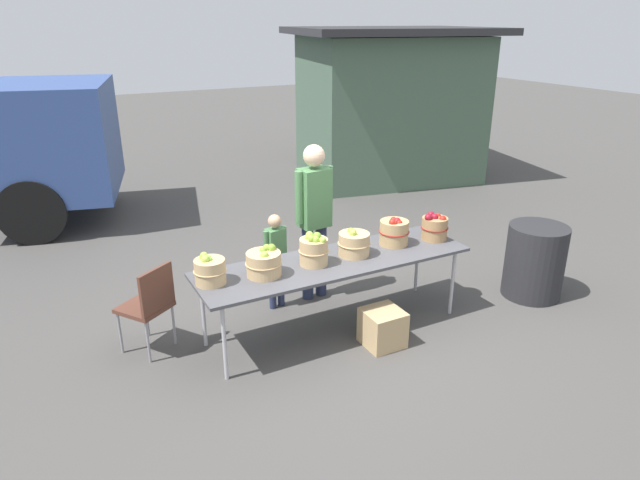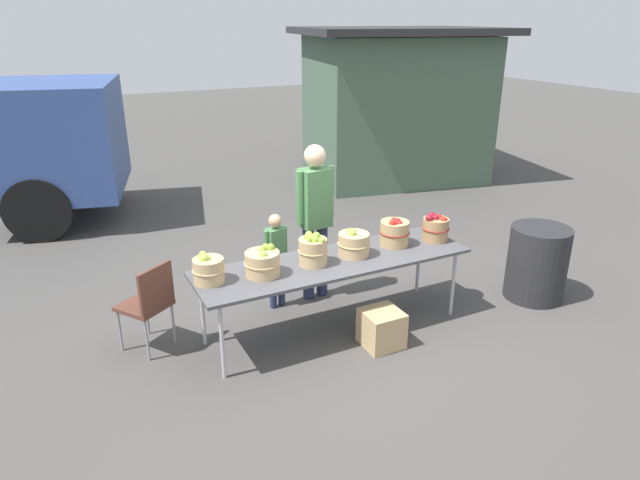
# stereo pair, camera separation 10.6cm
# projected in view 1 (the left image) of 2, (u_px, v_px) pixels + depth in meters

# --- Properties ---
(ground_plane) EXTENTS (40.00, 40.00, 0.00)m
(ground_plane) POSITION_uv_depth(u_px,v_px,m) (334.00, 328.00, 5.63)
(ground_plane) COLOR #474442
(market_table) EXTENTS (2.70, 0.76, 0.75)m
(market_table) POSITION_uv_depth(u_px,v_px,m) (335.00, 263.00, 5.37)
(market_table) COLOR #4C4C51
(market_table) RESTS_ON ground
(apple_basket_green_0) EXTENTS (0.29, 0.29, 0.28)m
(apple_basket_green_0) POSITION_uv_depth(u_px,v_px,m) (210.00, 270.00, 4.84)
(apple_basket_green_0) COLOR tan
(apple_basket_green_0) RESTS_ON market_table
(apple_basket_green_1) EXTENTS (0.33, 0.33, 0.27)m
(apple_basket_green_1) POSITION_uv_depth(u_px,v_px,m) (264.00, 263.00, 5.00)
(apple_basket_green_1) COLOR tan
(apple_basket_green_1) RESTS_ON market_table
(apple_basket_green_2) EXTENTS (0.29, 0.29, 0.31)m
(apple_basket_green_2) POSITION_uv_depth(u_px,v_px,m) (314.00, 250.00, 5.21)
(apple_basket_green_2) COLOR tan
(apple_basket_green_2) RESTS_ON market_table
(apple_basket_green_3) EXTENTS (0.32, 0.32, 0.28)m
(apple_basket_green_3) POSITION_uv_depth(u_px,v_px,m) (354.00, 243.00, 5.43)
(apple_basket_green_3) COLOR tan
(apple_basket_green_3) RESTS_ON market_table
(apple_basket_red_0) EXTENTS (0.31, 0.31, 0.30)m
(apple_basket_red_0) POSITION_uv_depth(u_px,v_px,m) (394.00, 232.00, 5.67)
(apple_basket_red_0) COLOR tan
(apple_basket_red_0) RESTS_ON market_table
(apple_basket_red_1) EXTENTS (0.29, 0.29, 0.29)m
(apple_basket_red_1) POSITION_uv_depth(u_px,v_px,m) (434.00, 227.00, 5.82)
(apple_basket_red_1) COLOR #A87F51
(apple_basket_red_1) RESTS_ON market_table
(vendor_adult) EXTENTS (0.45, 0.25, 1.71)m
(vendor_adult) POSITION_uv_depth(u_px,v_px,m) (314.00, 211.00, 5.92)
(vendor_adult) COLOR #262D4C
(vendor_adult) RESTS_ON ground
(child_customer) EXTENTS (0.27, 0.17, 1.05)m
(child_customer) POSITION_uv_depth(u_px,v_px,m) (276.00, 254.00, 5.83)
(child_customer) COLOR #262D4C
(child_customer) RESTS_ON ground
(food_kiosk) EXTENTS (4.00, 3.53, 2.74)m
(food_kiosk) POSITION_uv_depth(u_px,v_px,m) (388.00, 104.00, 10.60)
(food_kiosk) COLOR #47604C
(food_kiosk) RESTS_ON ground
(folding_chair) EXTENTS (0.56, 0.56, 0.86)m
(folding_chair) POSITION_uv_depth(u_px,v_px,m) (150.00, 302.00, 5.08)
(folding_chair) COLOR brown
(folding_chair) RESTS_ON ground
(trash_barrel) EXTENTS (0.64, 0.64, 0.82)m
(trash_barrel) POSITION_uv_depth(u_px,v_px,m) (535.00, 261.00, 6.17)
(trash_barrel) COLOR #262628
(trash_barrel) RESTS_ON ground
(produce_crate) EXTENTS (0.36, 0.36, 0.36)m
(produce_crate) POSITION_uv_depth(u_px,v_px,m) (383.00, 328.00, 5.30)
(produce_crate) COLOR tan
(produce_crate) RESTS_ON ground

